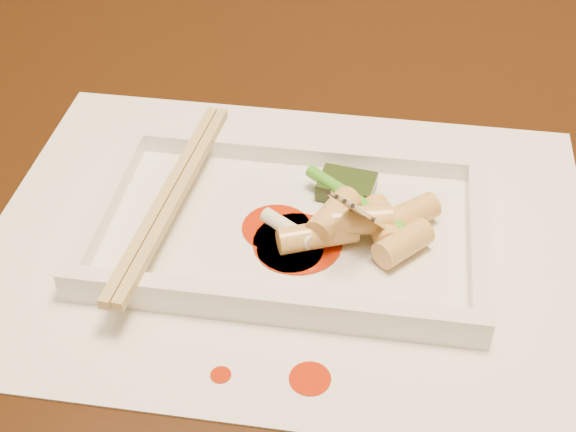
# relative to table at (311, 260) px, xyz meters

# --- Properties ---
(table) EXTENTS (1.40, 0.90, 0.75)m
(table) POSITION_rel_table_xyz_m (0.00, 0.00, 0.00)
(table) COLOR black
(table) RESTS_ON ground
(placemat) EXTENTS (0.40, 0.30, 0.00)m
(placemat) POSITION_rel_table_xyz_m (-0.01, -0.08, 0.10)
(placemat) COLOR white
(placemat) RESTS_ON table
(sauce_splatter_a) EXTENTS (0.02, 0.02, 0.00)m
(sauce_splatter_a) POSITION_rel_table_xyz_m (0.02, -0.20, 0.10)
(sauce_splatter_a) COLOR #BB2405
(sauce_splatter_a) RESTS_ON placemat
(sauce_splatter_b) EXTENTS (0.01, 0.01, 0.00)m
(sauce_splatter_b) POSITION_rel_table_xyz_m (-0.03, -0.20, 0.10)
(sauce_splatter_b) COLOR #BB2405
(sauce_splatter_b) RESTS_ON placemat
(plate_base) EXTENTS (0.26, 0.16, 0.01)m
(plate_base) POSITION_rel_table_xyz_m (-0.01, -0.08, 0.11)
(plate_base) COLOR white
(plate_base) RESTS_ON placemat
(plate_rim_far) EXTENTS (0.26, 0.01, 0.01)m
(plate_rim_far) POSITION_rel_table_xyz_m (-0.01, -0.01, 0.12)
(plate_rim_far) COLOR white
(plate_rim_far) RESTS_ON plate_base
(plate_rim_near) EXTENTS (0.26, 0.01, 0.01)m
(plate_rim_near) POSITION_rel_table_xyz_m (-0.01, -0.16, 0.12)
(plate_rim_near) COLOR white
(plate_rim_near) RESTS_ON plate_base
(plate_rim_left) EXTENTS (0.01, 0.14, 0.01)m
(plate_rim_left) POSITION_rel_table_xyz_m (-0.13, -0.08, 0.12)
(plate_rim_left) COLOR white
(plate_rim_left) RESTS_ON plate_base
(plate_rim_right) EXTENTS (0.01, 0.14, 0.01)m
(plate_rim_right) POSITION_rel_table_xyz_m (0.12, -0.08, 0.12)
(plate_rim_right) COLOR white
(plate_rim_right) RESTS_ON plate_base
(veg_piece) EXTENTS (0.04, 0.03, 0.01)m
(veg_piece) POSITION_rel_table_xyz_m (0.03, -0.04, 0.12)
(veg_piece) COLOR black
(veg_piece) RESTS_ON plate_base
(scallion_white) EXTENTS (0.04, 0.03, 0.01)m
(scallion_white) POSITION_rel_table_xyz_m (-0.00, -0.10, 0.12)
(scallion_white) COLOR #EAEACC
(scallion_white) RESTS_ON plate_base
(scallion_green) EXTENTS (0.07, 0.06, 0.01)m
(scallion_green) POSITION_rel_table_xyz_m (0.04, -0.06, 0.12)
(scallion_green) COLOR #359217
(scallion_green) RESTS_ON plate_base
(chopstick_a) EXTENTS (0.03, 0.20, 0.01)m
(chopstick_a) POSITION_rel_table_xyz_m (-0.09, -0.08, 0.13)
(chopstick_a) COLOR tan
(chopstick_a) RESTS_ON plate_rim_near
(chopstick_b) EXTENTS (0.03, 0.20, 0.01)m
(chopstick_b) POSITION_rel_table_xyz_m (-0.08, -0.08, 0.13)
(chopstick_b) COLOR tan
(chopstick_b) RESTS_ON plate_rim_near
(fork) EXTENTS (0.09, 0.10, 0.14)m
(fork) POSITION_rel_table_xyz_m (0.06, -0.07, 0.18)
(fork) COLOR silver
(fork) RESTS_ON plate_base
(sauce_blob_0) EXTENTS (0.06, 0.06, 0.00)m
(sauce_blob_0) POSITION_rel_table_xyz_m (0.00, -0.10, 0.11)
(sauce_blob_0) COLOR #BB2405
(sauce_blob_0) RESTS_ON plate_base
(sauce_blob_1) EXTENTS (0.05, 0.05, 0.00)m
(sauce_blob_1) POSITION_rel_table_xyz_m (-0.01, -0.09, 0.11)
(sauce_blob_1) COLOR #BB2405
(sauce_blob_1) RESTS_ON plate_base
(sauce_blob_2) EXTENTS (0.04, 0.04, 0.00)m
(sauce_blob_2) POSITION_rel_table_xyz_m (-0.00, -0.11, 0.11)
(sauce_blob_2) COLOR #BB2405
(sauce_blob_2) RESTS_ON plate_base
(rice_cake_0) EXTENTS (0.03, 0.04, 0.02)m
(rice_cake_0) POSITION_rel_table_xyz_m (0.06, -0.08, 0.12)
(rice_cake_0) COLOR #E3C16A
(rice_cake_0) RESTS_ON plate_base
(rice_cake_1) EXTENTS (0.05, 0.04, 0.02)m
(rice_cake_1) POSITION_rel_table_xyz_m (0.02, -0.10, 0.12)
(rice_cake_1) COLOR #E3C16A
(rice_cake_1) RESTS_ON plate_base
(rice_cake_2) EXTENTS (0.03, 0.05, 0.02)m
(rice_cake_2) POSITION_rel_table_xyz_m (0.02, -0.09, 0.13)
(rice_cake_2) COLOR #E3C16A
(rice_cake_2) RESTS_ON plate_base
(rice_cake_3) EXTENTS (0.04, 0.04, 0.02)m
(rice_cake_3) POSITION_rel_table_xyz_m (0.07, -0.10, 0.12)
(rice_cake_3) COLOR #E3C16A
(rice_cake_3) RESTS_ON plate_base
(rice_cake_4) EXTENTS (0.05, 0.04, 0.02)m
(rice_cake_4) POSITION_rel_table_xyz_m (0.07, -0.07, 0.12)
(rice_cake_4) COLOR #E3C16A
(rice_cake_4) RESTS_ON plate_base
(rice_cake_5) EXTENTS (0.04, 0.03, 0.02)m
(rice_cake_5) POSITION_rel_table_xyz_m (0.04, -0.09, 0.13)
(rice_cake_5) COLOR #E3C16A
(rice_cake_5) RESTS_ON plate_base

